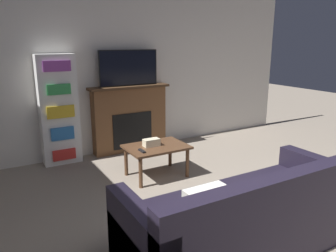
# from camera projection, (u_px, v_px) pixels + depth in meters

# --- Properties ---
(wall_back) EXTENTS (6.60, 0.06, 2.70)m
(wall_back) POSITION_uv_depth(u_px,v_px,m) (128.00, 70.00, 5.47)
(wall_back) COLOR silver
(wall_back) RESTS_ON ground_plane
(fireplace) EXTENTS (1.36, 0.28, 1.11)m
(fireplace) POSITION_uv_depth(u_px,v_px,m) (130.00, 118.00, 5.52)
(fireplace) COLOR brown
(fireplace) RESTS_ON ground_plane
(tv) EXTENTS (1.00, 0.03, 0.58)m
(tv) POSITION_uv_depth(u_px,v_px,m) (129.00, 68.00, 5.29)
(tv) COLOR black
(tv) RESTS_ON fireplace
(couch) EXTENTS (2.25, 0.95, 0.82)m
(couch) POSITION_uv_depth(u_px,v_px,m) (246.00, 218.00, 2.93)
(couch) COLOR black
(couch) RESTS_ON ground_plane
(coffee_table) EXTENTS (0.83, 0.59, 0.44)m
(coffee_table) POSITION_uv_depth(u_px,v_px,m) (156.00, 150.00, 4.47)
(coffee_table) COLOR brown
(coffee_table) RESTS_ON ground_plane
(tissue_box) EXTENTS (0.22, 0.12, 0.10)m
(tissue_box) POSITION_uv_depth(u_px,v_px,m) (151.00, 142.00, 4.44)
(tissue_box) COLOR beige
(tissue_box) RESTS_ON coffee_table
(remote_control) EXTENTS (0.04, 0.15, 0.02)m
(remote_control) POSITION_uv_depth(u_px,v_px,m) (142.00, 151.00, 4.22)
(remote_control) COLOR black
(remote_control) RESTS_ON coffee_table
(bookshelf) EXTENTS (0.55, 0.29, 1.65)m
(bookshelf) POSITION_uv_depth(u_px,v_px,m) (59.00, 110.00, 4.88)
(bookshelf) COLOR white
(bookshelf) RESTS_ON ground_plane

